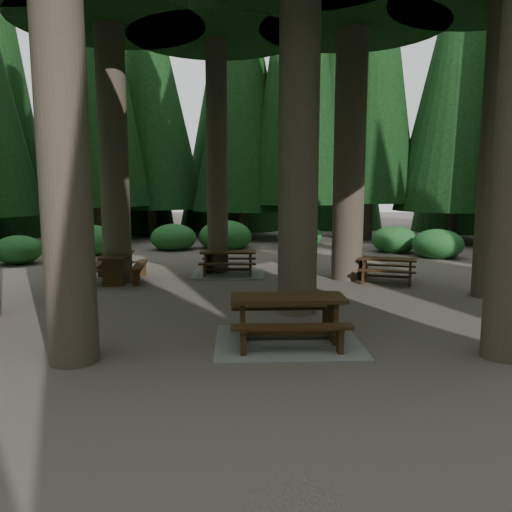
{
  "coord_description": "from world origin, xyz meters",
  "views": [
    {
      "loc": [
        0.39,
        -10.39,
        2.76
      ],
      "look_at": [
        -0.13,
        1.12,
        1.1
      ],
      "focal_mm": 35.0,
      "sensor_mm": 36.0,
      "label": 1
    }
  ],
  "objects_px": {
    "picnic_table_a": "(288,327)",
    "picnic_table_d": "(387,266)",
    "picnic_table_c": "(228,267)",
    "picnic_table_b": "(117,263)"
  },
  "relations": [
    {
      "from": "picnic_table_b",
      "to": "picnic_table_c",
      "type": "bearing_deg",
      "value": -77.52
    },
    {
      "from": "picnic_table_c",
      "to": "picnic_table_d",
      "type": "relative_size",
      "value": 1.23
    },
    {
      "from": "picnic_table_b",
      "to": "picnic_table_c",
      "type": "distance_m",
      "value": 3.3
    },
    {
      "from": "picnic_table_a",
      "to": "picnic_table_d",
      "type": "distance_m",
      "value": 6.45
    },
    {
      "from": "picnic_table_b",
      "to": "picnic_table_c",
      "type": "relative_size",
      "value": 0.91
    },
    {
      "from": "picnic_table_a",
      "to": "picnic_table_b",
      "type": "relative_size",
      "value": 1.31
    },
    {
      "from": "picnic_table_c",
      "to": "picnic_table_d",
      "type": "distance_m",
      "value": 4.73
    },
    {
      "from": "picnic_table_a",
      "to": "picnic_table_c",
      "type": "distance_m",
      "value": 6.86
    },
    {
      "from": "picnic_table_a",
      "to": "picnic_table_c",
      "type": "height_order",
      "value": "picnic_table_a"
    },
    {
      "from": "picnic_table_a",
      "to": "picnic_table_d",
      "type": "xyz_separation_m",
      "value": [
        2.93,
        5.74,
        0.15
      ]
    }
  ]
}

